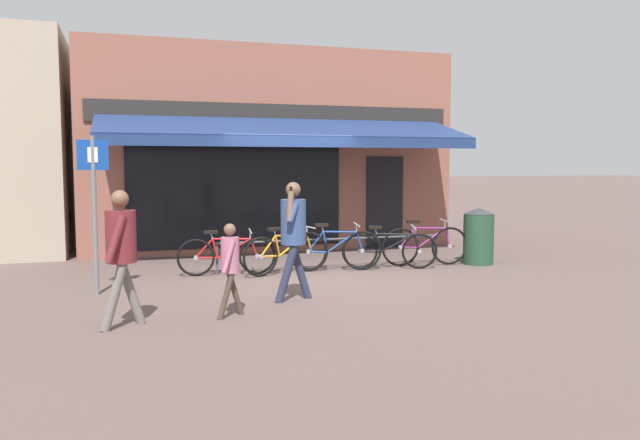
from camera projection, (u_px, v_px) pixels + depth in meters
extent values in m
plane|color=brown|center=(309.00, 276.00, 10.83)|extent=(160.00, 160.00, 0.00)
cube|color=#8E5647|center=(264.00, 151.00, 14.97)|extent=(8.35, 3.00, 4.51)
cube|color=black|center=(237.00, 196.00, 13.35)|extent=(4.60, 0.04, 2.20)
cube|color=black|center=(385.00, 203.00, 14.39)|extent=(0.90, 0.04, 2.10)
cube|color=#282623|center=(279.00, 114.00, 13.46)|extent=(7.94, 0.06, 0.44)
cube|color=navy|center=(289.00, 127.00, 12.64)|extent=(7.52, 1.83, 0.50)
cube|color=navy|center=(301.00, 142.00, 11.81)|extent=(7.52, 0.03, 0.20)
cylinder|color=#47494F|center=(332.00, 239.00, 11.50)|extent=(4.33, 0.04, 0.04)
cylinder|color=#47494F|center=(217.00, 259.00, 10.90)|extent=(0.04, 0.04, 0.55)
cylinder|color=#47494F|center=(434.00, 249.00, 12.16)|extent=(0.04, 0.04, 0.55)
torus|color=black|center=(257.00, 256.00, 10.94)|extent=(0.66, 0.14, 0.65)
cylinder|color=#9E9EA3|center=(257.00, 256.00, 10.94)|extent=(0.08, 0.07, 0.07)
torus|color=black|center=(196.00, 258.00, 10.74)|extent=(0.66, 0.14, 0.65)
cylinder|color=#9E9EA3|center=(196.00, 258.00, 10.74)|extent=(0.08, 0.07, 0.07)
cylinder|color=#B21E1E|center=(234.00, 248.00, 10.85)|extent=(0.59, 0.11, 0.35)
cylinder|color=#B21E1E|center=(232.00, 239.00, 10.82)|extent=(0.65, 0.10, 0.05)
cylinder|color=#B21E1E|center=(215.00, 248.00, 10.78)|extent=(0.11, 0.04, 0.34)
cylinder|color=#B21E1E|center=(207.00, 258.00, 10.78)|extent=(0.37, 0.07, 0.05)
cylinder|color=#B21E1E|center=(204.00, 248.00, 10.75)|extent=(0.32, 0.08, 0.34)
cylinder|color=#B21E1E|center=(254.00, 247.00, 10.91)|extent=(0.15, 0.04, 0.32)
cylinder|color=#9E9EA3|center=(212.00, 236.00, 10.75)|extent=(0.05, 0.02, 0.11)
cube|color=black|center=(211.00, 232.00, 10.74)|extent=(0.25, 0.13, 0.05)
cylinder|color=#9E9EA3|center=(250.00, 235.00, 10.87)|extent=(0.03, 0.03, 0.14)
cylinder|color=#9E9EA3|center=(250.00, 231.00, 10.87)|extent=(0.08, 0.52, 0.04)
torus|color=black|center=(312.00, 252.00, 11.30)|extent=(0.69, 0.29, 0.70)
cylinder|color=#9E9EA3|center=(312.00, 252.00, 11.30)|extent=(0.09, 0.08, 0.07)
torus|color=black|center=(261.00, 257.00, 10.68)|extent=(0.69, 0.29, 0.70)
cylinder|color=#9E9EA3|center=(261.00, 257.00, 10.68)|extent=(0.09, 0.08, 0.07)
cylinder|color=orange|center=(293.00, 245.00, 11.05)|extent=(0.58, 0.21, 0.37)
cylinder|color=orange|center=(291.00, 235.00, 11.00)|extent=(0.63, 0.24, 0.05)
cylinder|color=orange|center=(277.00, 246.00, 10.85)|extent=(0.12, 0.09, 0.37)
cylinder|color=orange|center=(270.00, 256.00, 10.79)|extent=(0.37, 0.15, 0.05)
cylinder|color=orange|center=(268.00, 246.00, 10.74)|extent=(0.32, 0.12, 0.37)
cylinder|color=orange|center=(309.00, 243.00, 11.25)|extent=(0.15, 0.09, 0.34)
cylinder|color=#9E9EA3|center=(275.00, 233.00, 10.79)|extent=(0.06, 0.05, 0.11)
cube|color=black|center=(274.00, 229.00, 10.78)|extent=(0.26, 0.17, 0.05)
cylinder|color=#9E9EA3|center=(307.00, 230.00, 11.18)|extent=(0.03, 0.04, 0.14)
cylinder|color=#9E9EA3|center=(307.00, 227.00, 11.18)|extent=(0.19, 0.50, 0.05)
torus|color=black|center=(362.00, 251.00, 11.34)|extent=(0.73, 0.20, 0.73)
cylinder|color=#9E9EA3|center=(362.00, 251.00, 11.34)|extent=(0.08, 0.07, 0.07)
torus|color=black|center=(308.00, 252.00, 11.20)|extent=(0.73, 0.20, 0.73)
cylinder|color=#9E9EA3|center=(308.00, 252.00, 11.20)|extent=(0.08, 0.07, 0.07)
cylinder|color=#1E4793|center=(342.00, 242.00, 11.27)|extent=(0.55, 0.14, 0.39)
cylinder|color=#1E4793|center=(340.00, 232.00, 11.24)|extent=(0.61, 0.13, 0.05)
cylinder|color=#1E4793|center=(325.00, 242.00, 11.22)|extent=(0.11, 0.04, 0.38)
cylinder|color=#1E4793|center=(318.00, 252.00, 11.23)|extent=(0.35, 0.09, 0.05)
cylinder|color=#1E4793|center=(316.00, 242.00, 11.20)|extent=(0.30, 0.10, 0.38)
cylinder|color=#1E4793|center=(359.00, 241.00, 11.31)|extent=(0.14, 0.03, 0.35)
cylinder|color=#9E9EA3|center=(323.00, 229.00, 11.18)|extent=(0.05, 0.02, 0.11)
cube|color=black|center=(322.00, 225.00, 11.17)|extent=(0.25, 0.14, 0.06)
cylinder|color=#9E9EA3|center=(357.00, 228.00, 11.27)|extent=(0.03, 0.04, 0.14)
cylinder|color=#9E9EA3|center=(357.00, 224.00, 11.26)|extent=(0.11, 0.52, 0.05)
torus|color=black|center=(420.00, 251.00, 11.50)|extent=(0.66, 0.28, 0.67)
cylinder|color=#9E9EA3|center=(420.00, 251.00, 11.50)|extent=(0.09, 0.08, 0.07)
torus|color=black|center=(360.00, 251.00, 11.48)|extent=(0.66, 0.28, 0.67)
cylinder|color=#9E9EA3|center=(360.00, 251.00, 11.48)|extent=(0.09, 0.08, 0.07)
cylinder|color=black|center=(397.00, 243.00, 11.47)|extent=(0.59, 0.23, 0.36)
cylinder|color=black|center=(395.00, 234.00, 11.44)|extent=(0.66, 0.22, 0.05)
cylinder|color=black|center=(379.00, 243.00, 11.46)|extent=(0.12, 0.03, 0.35)
cylinder|color=black|center=(370.00, 252.00, 11.49)|extent=(0.38, 0.14, 0.05)
cylinder|color=black|center=(368.00, 243.00, 11.46)|extent=(0.32, 0.15, 0.35)
cylinder|color=black|center=(416.00, 243.00, 11.47)|extent=(0.16, 0.05, 0.32)
cylinder|color=#9E9EA3|center=(376.00, 231.00, 11.43)|extent=(0.06, 0.03, 0.11)
cube|color=black|center=(375.00, 227.00, 11.42)|extent=(0.26, 0.17, 0.06)
cylinder|color=#9E9EA3|center=(414.00, 231.00, 11.44)|extent=(0.04, 0.04, 0.14)
cylinder|color=#9E9EA3|center=(414.00, 227.00, 11.43)|extent=(0.17, 0.51, 0.06)
torus|color=black|center=(450.00, 246.00, 11.97)|extent=(0.74, 0.16, 0.74)
cylinder|color=#9E9EA3|center=(450.00, 246.00, 11.97)|extent=(0.08, 0.07, 0.07)
torus|color=black|center=(400.00, 247.00, 11.78)|extent=(0.74, 0.16, 0.74)
cylinder|color=#9E9EA3|center=(400.00, 247.00, 11.78)|extent=(0.08, 0.07, 0.07)
cylinder|color=#892D7A|center=(431.00, 238.00, 11.87)|extent=(0.55, 0.11, 0.39)
cylinder|color=#892D7A|center=(430.00, 228.00, 11.84)|extent=(0.61, 0.10, 0.05)
cylinder|color=#892D7A|center=(416.00, 238.00, 11.82)|extent=(0.11, 0.05, 0.39)
cylinder|color=#892D7A|center=(409.00, 247.00, 11.81)|extent=(0.35, 0.07, 0.05)
cylinder|color=#892D7A|center=(408.00, 238.00, 11.78)|extent=(0.30, 0.09, 0.38)
cylinder|color=#892D7A|center=(447.00, 237.00, 11.93)|extent=(0.14, 0.04, 0.36)
cylinder|color=#9E9EA3|center=(414.00, 225.00, 11.77)|extent=(0.05, 0.03, 0.11)
cube|color=black|center=(413.00, 222.00, 11.76)|extent=(0.25, 0.13, 0.05)
cylinder|color=#9E9EA3|center=(445.00, 225.00, 11.89)|extent=(0.03, 0.04, 0.14)
cylinder|color=#9E9EA3|center=(445.00, 221.00, 11.88)|extent=(0.08, 0.52, 0.05)
cylinder|color=#282D47|center=(287.00, 274.00, 8.71)|extent=(0.35, 0.13, 0.83)
cylinder|color=#282D47|center=(300.00, 271.00, 8.96)|extent=(0.35, 0.13, 0.83)
cylinder|color=#334C7F|center=(293.00, 222.00, 8.77)|extent=(0.37, 0.37, 0.63)
sphere|color=brown|center=(293.00, 190.00, 8.73)|extent=(0.21, 0.21, 0.21)
cylinder|color=#334C7F|center=(297.00, 221.00, 9.00)|extent=(0.30, 0.15, 0.57)
cylinder|color=#334C7F|center=(293.00, 213.00, 8.54)|extent=(0.23, 0.19, 0.28)
cylinder|color=brown|center=(290.00, 207.00, 8.54)|extent=(0.16, 0.20, 0.43)
cube|color=black|center=(291.00, 192.00, 8.57)|extent=(0.02, 0.07, 0.14)
cylinder|color=#47382D|center=(226.00, 296.00, 7.79)|extent=(0.25, 0.11, 0.59)
cylinder|color=#47382D|center=(235.00, 293.00, 7.98)|extent=(0.25, 0.11, 0.59)
cylinder|color=#B26684|center=(230.00, 255.00, 7.84)|extent=(0.27, 0.27, 0.45)
sphere|color=brown|center=(230.00, 229.00, 7.81)|extent=(0.15, 0.15, 0.15)
cylinder|color=#B26684|center=(231.00, 253.00, 7.98)|extent=(0.20, 0.14, 0.40)
cylinder|color=#B26684|center=(229.00, 257.00, 7.69)|extent=(0.20, 0.14, 0.40)
cylinder|color=slate|center=(114.00, 297.00, 7.23)|extent=(0.35, 0.16, 0.81)
cylinder|color=slate|center=(131.00, 292.00, 7.51)|extent=(0.35, 0.16, 0.81)
cylinder|color=maroon|center=(121.00, 236.00, 7.31)|extent=(0.40, 0.40, 0.62)
sphere|color=brown|center=(120.00, 199.00, 7.27)|extent=(0.20, 0.20, 0.20)
cylinder|color=maroon|center=(126.00, 234.00, 7.53)|extent=(0.29, 0.20, 0.55)
cylinder|color=maroon|center=(116.00, 239.00, 7.09)|extent=(0.29, 0.20, 0.55)
cylinder|color=#23472D|center=(478.00, 239.00, 12.06)|extent=(0.58, 0.58, 0.97)
cone|color=#33353A|center=(479.00, 211.00, 12.01)|extent=(0.59, 0.59, 0.12)
cylinder|color=slate|center=(95.00, 216.00, 9.15)|extent=(0.07, 0.07, 2.35)
cube|color=#14429E|center=(93.00, 155.00, 9.06)|extent=(0.44, 0.02, 0.44)
cube|color=white|center=(93.00, 155.00, 9.04)|extent=(0.14, 0.01, 0.22)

